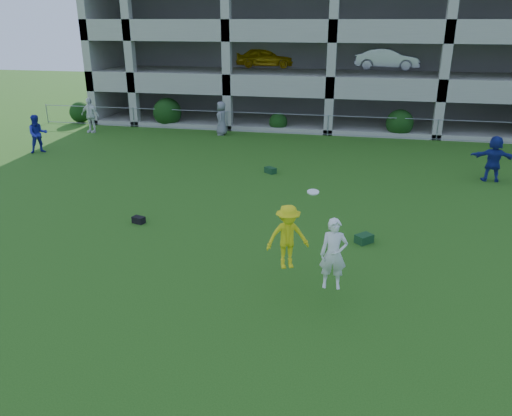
% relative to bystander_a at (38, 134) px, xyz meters
% --- Properties ---
extents(ground, '(100.00, 100.00, 0.00)m').
position_rel_bystander_a_xyz_m(ground, '(13.88, -12.06, -0.95)').
color(ground, '#235114').
rests_on(ground, ground).
extents(bystander_a, '(1.17, 1.15, 1.90)m').
position_rel_bystander_a_xyz_m(bystander_a, '(0.00, 0.00, 0.00)').
color(bystander_a, '#22269C').
rests_on(bystander_a, ground).
extents(bystander_b, '(1.24, 0.62, 2.03)m').
position_rel_bystander_a_xyz_m(bystander_b, '(0.10, 4.92, 0.06)').
color(bystander_b, white).
rests_on(bystander_b, ground).
extents(bystander_c, '(0.77, 1.03, 1.91)m').
position_rel_bystander_a_xyz_m(bystander_c, '(7.84, 5.89, 0.01)').
color(bystander_c, gray).
rests_on(bystander_c, ground).
extents(bystander_d, '(1.79, 0.64, 1.91)m').
position_rel_bystander_a_xyz_m(bystander_d, '(21.17, -0.31, 0.00)').
color(bystander_d, navy).
rests_on(bystander_d, ground).
extents(bag_black_b, '(0.46, 0.36, 0.22)m').
position_rel_bystander_a_xyz_m(bag_black_b, '(8.78, -7.62, -0.84)').
color(bag_black_b, black).
rests_on(bag_black_b, ground).
extents(bag_green_c, '(0.60, 0.60, 0.26)m').
position_rel_bystander_a_xyz_m(bag_green_c, '(16.08, -7.66, -0.82)').
color(bag_green_c, '#153C22').
rests_on(bag_green_c, ground).
extents(bag_green_g, '(0.58, 0.54, 0.25)m').
position_rel_bystander_a_xyz_m(bag_green_g, '(12.01, -1.11, -0.82)').
color(bag_green_g, '#12321A').
rests_on(bag_green_g, ground).
extents(frisbee_contest, '(2.07, 1.17, 2.30)m').
position_rel_bystander_a_xyz_m(frisbee_contest, '(14.54, -10.96, 0.42)').
color(frisbee_contest, yellow).
rests_on(frisbee_contest, ground).
extents(parking_garage, '(30.00, 14.00, 12.00)m').
position_rel_bystander_a_xyz_m(parking_garage, '(13.88, 15.64, 5.06)').
color(parking_garage, '#9E998C').
rests_on(parking_garage, ground).
extents(fence, '(36.06, 0.06, 1.20)m').
position_rel_bystander_a_xyz_m(fence, '(13.88, 6.94, -0.34)').
color(fence, gray).
rests_on(fence, ground).
extents(shrub_row, '(34.38, 2.52, 3.50)m').
position_rel_bystander_a_xyz_m(shrub_row, '(18.47, 7.64, 0.56)').
color(shrub_row, '#163D11').
rests_on(shrub_row, ground).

